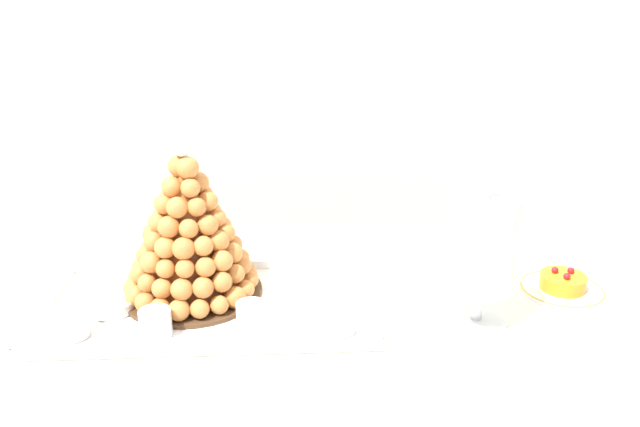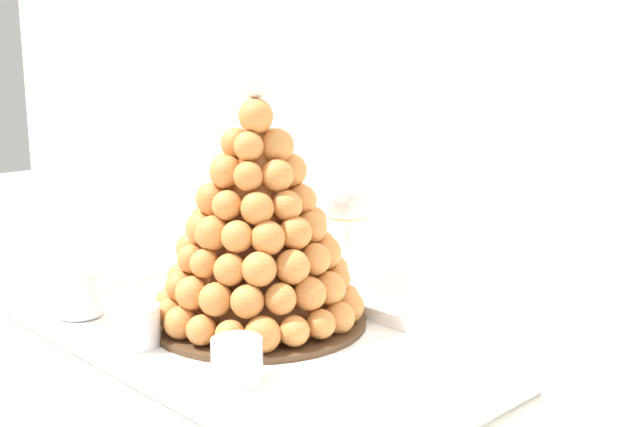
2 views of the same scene
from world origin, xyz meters
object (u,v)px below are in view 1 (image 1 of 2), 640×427
dessert_cup_mid_left (156,324)px  dessert_cup_left (72,322)px  creme_brulee_ramekin (112,305)px  dessert_cup_mid_right (341,317)px  dessert_cup_centre (251,316)px  croquembouche (189,236)px  fruit_tart_plate (562,285)px  wine_glass (176,200)px  macaron_goblet (483,246)px  serving_tray (211,306)px

dessert_cup_mid_left → dessert_cup_left: bearing=177.8°
dessert_cup_left → creme_brulee_ramekin: bearing=62.6°
dessert_cup_mid_left → dessert_cup_mid_right: bearing=-0.4°
dessert_cup_centre → dessert_cup_mid_right: size_ratio=0.93×
croquembouche → dessert_cup_centre: 0.21m
dessert_cup_mid_left → fruit_tart_plate: (0.79, 0.14, -0.02)m
creme_brulee_ramekin → fruit_tart_plate: bearing=3.1°
fruit_tart_plate → wine_glass: bearing=163.7°
dessert_cup_left → wine_glass: wine_glass is taller
creme_brulee_ramekin → macaron_goblet: 0.70m
dessert_cup_mid_left → dessert_cup_mid_right: 0.33m
croquembouche → fruit_tart_plate: size_ratio=1.89×
croquembouche → macaron_goblet: bearing=-12.5°
macaron_goblet → wine_glass: size_ratio=1.48×
wine_glass → macaron_goblet: bearing=-29.9°
dessert_cup_mid_right → fruit_tart_plate: 0.49m
serving_tray → croquembouche: (-0.04, 0.05, 0.13)m
creme_brulee_ramekin → croquembouche: bearing=21.8°
croquembouche → macaron_goblet: 0.55m
dessert_cup_left → dessert_cup_mid_right: same height
croquembouche → dessert_cup_mid_right: (0.28, -0.15, -0.10)m
dessert_cup_mid_right → macaron_goblet: macaron_goblet is taller
croquembouche → dessert_cup_mid_right: bearing=-28.6°
dessert_cup_centre → creme_brulee_ramekin: 0.28m
dessert_cup_centre → dessert_cup_mid_right: (0.16, -0.02, 0.00)m
serving_tray → macaron_goblet: size_ratio=2.45×
creme_brulee_ramekin → fruit_tart_plate: 0.90m
dessert_cup_left → dessert_cup_centre: 0.31m
croquembouche → fruit_tart_plate: 0.76m
dessert_cup_mid_right → wine_glass: wine_glass is taller
dessert_cup_left → dessert_cup_centre: bearing=2.3°
wine_glass → fruit_tart_plate: bearing=-16.3°
croquembouche → wine_glass: croquembouche is taller
dessert_cup_mid_left → dessert_cup_mid_right: (0.33, -0.00, 0.00)m
dessert_cup_mid_left → dessert_cup_mid_right: size_ratio=0.97×
dessert_cup_mid_left → dessert_cup_centre: bearing=6.2°
serving_tray → dessert_cup_mid_right: (0.24, -0.11, 0.03)m
serving_tray → dessert_cup_left: 0.25m
macaron_goblet → dessert_cup_centre: bearing=-178.1°
dessert_cup_mid_left → fruit_tart_plate: bearing=10.1°
croquembouche → fruit_tart_plate: bearing=-0.8°
dessert_cup_left → fruit_tart_plate: (0.94, 0.14, -0.02)m
macaron_goblet → wine_glass: 0.70m
dessert_cup_mid_left → dessert_cup_centre: (0.17, 0.02, -0.00)m
dessert_cup_left → dessert_cup_mid_right: size_ratio=1.00×
croquembouche → dessert_cup_mid_right: croquembouche is taller
dessert_cup_mid_left → macaron_goblet: size_ratio=0.22×
croquembouche → fruit_tart_plate: croquembouche is taller
dessert_cup_mid_left → dessert_cup_centre: same height
croquembouche → creme_brulee_ramekin: (-0.15, -0.06, -0.11)m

